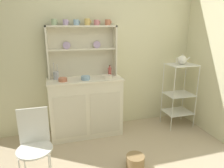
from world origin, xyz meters
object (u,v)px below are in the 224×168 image
hutch_cabinet (86,106)px  hutch_shelf_unit (82,48)px  wire_chair (34,141)px  jam_bottle (110,71)px  utensil_jar (56,75)px  bakers_rack (179,90)px  cup_sage_0 (54,22)px  bowl_mixing_large (63,80)px  floor_basket (135,161)px  porcelain_teapot (182,60)px

hutch_cabinet → hutch_shelf_unit: bearing=90.0°
wire_chair → hutch_cabinet: bearing=48.0°
jam_bottle → utensil_jar: bearing=-179.4°
hutch_shelf_unit → jam_bottle: (0.41, -0.08, -0.37)m
bakers_rack → cup_sage_0: cup_sage_0 is taller
hutch_shelf_unit → cup_sage_0: size_ratio=11.95×
hutch_shelf_unit → cup_sage_0: cup_sage_0 is taller
bowl_mixing_large → hutch_shelf_unit: bearing=36.4°
floor_basket → bowl_mixing_large: bowl_mixing_large is taller
wire_chair → utensil_jar: size_ratio=3.46×
bowl_mixing_large → utensil_jar: utensil_jar is taller
utensil_jar → floor_basket: bearing=-51.1°
wire_chair → porcelain_teapot: 2.45m
hutch_cabinet → bowl_mixing_large: bowl_mixing_large is taller
hutch_cabinet → floor_basket: size_ratio=4.95×
wire_chair → floor_basket: size_ratio=3.80×
floor_basket → jam_bottle: bearing=91.5°
bakers_rack → porcelain_teapot: porcelain_teapot is taller
wire_chair → bowl_mixing_large: (0.36, 0.85, 0.42)m
bakers_rack → porcelain_teapot: (-0.00, 0.00, 0.50)m
jam_bottle → cup_sage_0: bearing=177.4°
bowl_mixing_large → jam_bottle: 0.75m
hutch_cabinet → wire_chair: (-0.68, -0.92, 0.05)m
wire_chair → utensil_jar: bearing=69.2°
bakers_rack → wire_chair: (-2.24, -0.78, -0.12)m
utensil_jar → hutch_shelf_unit: bearing=12.0°
utensil_jar → jam_bottle: bearing=0.6°
cup_sage_0 → bowl_mixing_large: 0.81m
hutch_shelf_unit → floor_basket: size_ratio=4.62×
wire_chair → floor_basket: 1.21m
wire_chair → hutch_shelf_unit: bearing=52.4°
floor_basket → utensil_jar: bearing=128.9°
hutch_cabinet → hutch_shelf_unit: size_ratio=1.07×
hutch_shelf_unit → utensil_jar: bearing=-168.0°
hutch_cabinet → wire_chair: size_ratio=1.30×
bowl_mixing_large → porcelain_teapot: porcelain_teapot is taller
hutch_cabinet → porcelain_teapot: (1.55, -0.14, 0.67)m
bakers_rack → floor_basket: 1.50m
floor_basket → jam_bottle: size_ratio=1.34×
wire_chair → porcelain_teapot: porcelain_teapot is taller
cup_sage_0 → jam_bottle: (0.79, -0.04, -0.74)m
hutch_cabinet → jam_bottle: 0.66m
floor_basket → utensil_jar: 1.62m
cup_sage_0 → utensil_jar: cup_sage_0 is taller
hutch_cabinet → jam_bottle: (0.41, 0.09, 0.51)m
cup_sage_0 → bowl_mixing_large: size_ratio=0.72×
bowl_mixing_large → porcelain_teapot: 1.89m
hutch_shelf_unit → utensil_jar: (-0.41, -0.09, -0.38)m
floor_basket → bakers_rack: bearing=36.7°
bakers_rack → jam_bottle: size_ratio=6.40×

